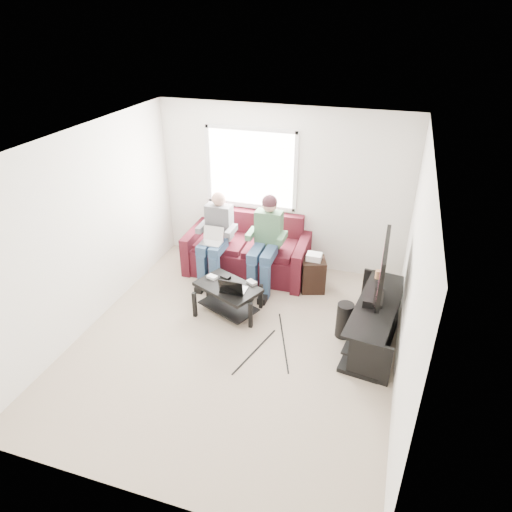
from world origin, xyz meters
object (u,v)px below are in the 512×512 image
Objects in this scene: sofa at (248,252)px; tv_stand at (375,323)px; coffee_table at (228,293)px; end_table at (313,274)px; tv at (383,268)px; subwoofer at (344,320)px.

tv_stand is (2.12, -1.20, -0.09)m from sofa.
tv_stand is at bearing 0.46° from coffee_table.
end_table is at bearing 136.89° from tv_stand.
tv reaches higher than coffee_table.
tv_stand is 3.48× the size of subwoofer.
end_table is (-0.61, 0.99, 0.03)m from subwoofer.
subwoofer is at bearing -1.52° from coffee_table.
tv_stand is at bearing 8.86° from subwoofer.
end_table reaches higher than tv_stand.
sofa is 1.93× the size of coffee_table.
end_table reaches higher than coffee_table.
coffee_table is (0.11, -1.22, -0.01)m from sofa.
end_table is (1.13, -0.27, -0.06)m from sofa.
end_table is (-0.99, 0.83, -0.73)m from tv.
end_table is (-1.00, 0.93, 0.03)m from tv_stand.
tv_stand is at bearing -88.53° from tv.
sofa reaches higher than tv_stand.
tv is 2.23× the size of subwoofer.
coffee_table is 1.64m from subwoofer.
sofa is at bearing 144.13° from subwoofer.
tv is at bearing 22.79° from subwoofer.
sofa reaches higher than end_table.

